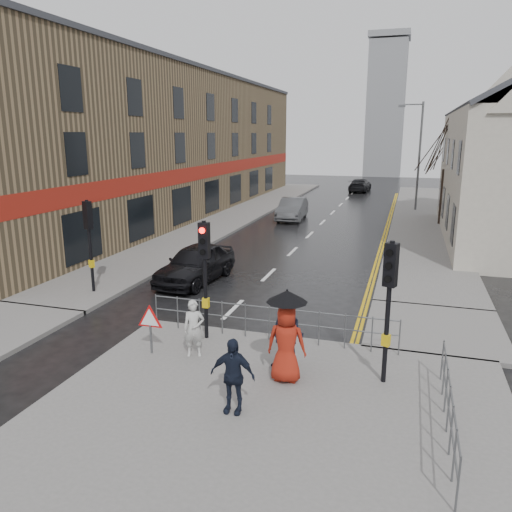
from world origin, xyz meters
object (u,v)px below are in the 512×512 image
Objects in this scene: pedestrian_d at (232,375)px; car_parked at (196,264)px; pedestrian_b at (288,336)px; pedestrian_a at (194,328)px; pedestrian_with_umbrella at (286,334)px; car_mid at (292,209)px.

car_parked is (-4.78, 8.93, -0.20)m from pedestrian_d.
pedestrian_b is at bearing -45.48° from car_parked.
pedestrian_with_umbrella reaches higher than pedestrian_a.
pedestrian_with_umbrella is (0.11, -0.56, 0.30)m from pedestrian_b.
pedestrian_a is 22.61m from car_mid.
pedestrian_b is at bearing -22.37° from pedestrian_a.
pedestrian_a is at bearing -60.82° from car_parked.
pedestrian_with_umbrella is at bearing -80.09° from car_mid.
car_parked is 0.98× the size of car_mid.
car_mid is at bearing 94.47° from car_parked.
pedestrian_b is 0.78× the size of pedestrian_with_umbrella.
pedestrian_a is at bearing 128.47° from pedestrian_d.
pedestrian_with_umbrella is at bearing 64.36° from pedestrian_d.
pedestrian_d is at bearing -99.29° from pedestrian_b.
car_mid is at bearing 109.67° from pedestrian_b.
pedestrian_b is 0.38× the size of car_mid.
pedestrian_with_umbrella reaches higher than pedestrian_d.
pedestrian_a is at bearing 166.84° from pedestrian_with_umbrella.
pedestrian_b reaches higher than pedestrian_a.
pedestrian_b reaches higher than car_parked.
car_parked is at bearing 92.46° from pedestrian_a.
pedestrian_with_umbrella is 1.84m from pedestrian_d.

